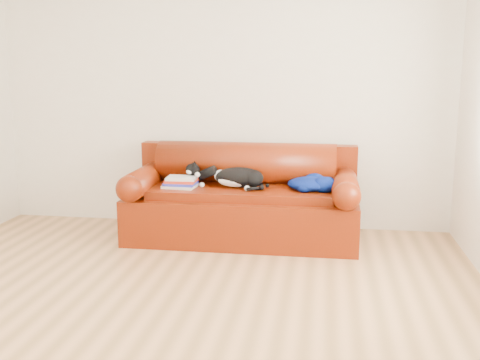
% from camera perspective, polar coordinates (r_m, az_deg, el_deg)
% --- Properties ---
extents(ground, '(4.50, 4.50, 0.00)m').
position_cam_1_polar(ground, '(3.98, -7.18, -12.08)').
color(ground, olive).
rests_on(ground, ground).
extents(room_shell, '(4.52, 4.02, 2.61)m').
position_cam_1_polar(room_shell, '(3.64, -5.85, 12.74)').
color(room_shell, beige).
rests_on(room_shell, ground).
extents(sofa_base, '(2.10, 0.90, 0.50)m').
position_cam_1_polar(sofa_base, '(5.23, 0.24, -3.50)').
color(sofa_base, '#441202').
rests_on(sofa_base, ground).
extents(sofa_back, '(2.10, 1.01, 0.88)m').
position_cam_1_polar(sofa_back, '(5.39, 0.62, 0.28)').
color(sofa_back, '#441202').
rests_on(sofa_back, ground).
extents(book_stack, '(0.31, 0.25, 0.10)m').
position_cam_1_polar(book_stack, '(5.15, -6.03, -0.22)').
color(book_stack, beige).
rests_on(book_stack, sofa_base).
extents(cat, '(0.61, 0.36, 0.23)m').
position_cam_1_polar(cat, '(5.12, -0.18, 0.23)').
color(cat, black).
rests_on(cat, sofa_base).
extents(blanket, '(0.45, 0.38, 0.14)m').
position_cam_1_polar(blanket, '(5.06, 7.24, -0.32)').
color(blanket, '#021142').
rests_on(blanket, sofa_base).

